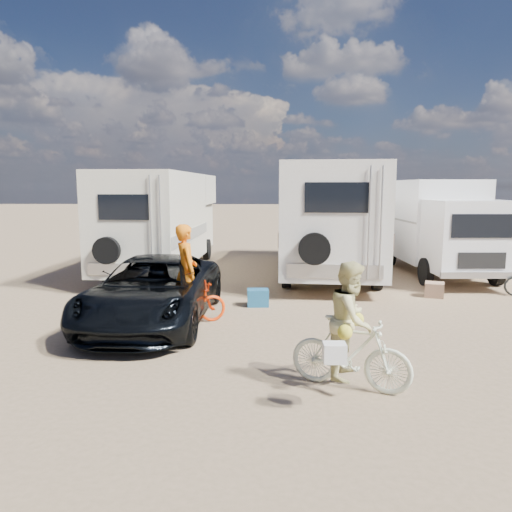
{
  "coord_description": "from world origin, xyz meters",
  "views": [
    {
      "loc": [
        -1.99,
        -8.71,
        2.83
      ],
      "look_at": [
        -2.23,
        1.87,
        1.3
      ],
      "focal_mm": 33.66,
      "sensor_mm": 36.0,
      "label": 1
    }
  ],
  "objects_px": {
    "dark_suv": "(154,291)",
    "bike_woman": "(350,353)",
    "box_truck": "(439,228)",
    "rider_woman": "(351,332)",
    "crate": "(434,290)",
    "bike_man": "(187,303)",
    "rider_man": "(186,279)",
    "rv_left": "(164,222)",
    "rv_main": "(329,221)",
    "cooler": "(258,298)"
  },
  "relations": [
    {
      "from": "dark_suv",
      "to": "bike_woman",
      "type": "bearing_deg",
      "value": -40.39
    },
    {
      "from": "box_truck",
      "to": "rider_woman",
      "type": "distance_m",
      "value": 10.08
    },
    {
      "from": "box_truck",
      "to": "crate",
      "type": "bearing_deg",
      "value": -111.9
    },
    {
      "from": "dark_suv",
      "to": "bike_man",
      "type": "relative_size",
      "value": 2.98
    },
    {
      "from": "rider_man",
      "to": "crate",
      "type": "distance_m",
      "value": 6.59
    },
    {
      "from": "rider_man",
      "to": "bike_man",
      "type": "bearing_deg",
      "value": 157.23
    },
    {
      "from": "rv_left",
      "to": "rv_main",
      "type": "bearing_deg",
      "value": -3.62
    },
    {
      "from": "rider_woman",
      "to": "cooler",
      "type": "bearing_deg",
      "value": 39.86
    },
    {
      "from": "cooler",
      "to": "rider_man",
      "type": "bearing_deg",
      "value": -137.06
    },
    {
      "from": "dark_suv",
      "to": "bike_man",
      "type": "height_order",
      "value": "dark_suv"
    },
    {
      "from": "box_truck",
      "to": "cooler",
      "type": "xyz_separation_m",
      "value": [
        -5.77,
        -4.34,
        -1.32
      ]
    },
    {
      "from": "box_truck",
      "to": "rider_man",
      "type": "bearing_deg",
      "value": -142.47
    },
    {
      "from": "box_truck",
      "to": "rv_left",
      "type": "bearing_deg",
      "value": 174.22
    },
    {
      "from": "box_truck",
      "to": "crate",
      "type": "relative_size",
      "value": 12.77
    },
    {
      "from": "cooler",
      "to": "bike_man",
      "type": "bearing_deg",
      "value": -137.06
    },
    {
      "from": "box_truck",
      "to": "bike_man",
      "type": "distance_m",
      "value": 9.37
    },
    {
      "from": "bike_woman",
      "to": "crate",
      "type": "height_order",
      "value": "bike_woman"
    },
    {
      "from": "box_truck",
      "to": "rv_main",
      "type": "bearing_deg",
      "value": 176.84
    },
    {
      "from": "box_truck",
      "to": "bike_man",
      "type": "relative_size",
      "value": 3.61
    },
    {
      "from": "bike_woman",
      "to": "cooler",
      "type": "height_order",
      "value": "bike_woman"
    },
    {
      "from": "rv_main",
      "to": "bike_man",
      "type": "height_order",
      "value": "rv_main"
    },
    {
      "from": "bike_man",
      "to": "cooler",
      "type": "xyz_separation_m",
      "value": [
        1.45,
        1.53,
        -0.23
      ]
    },
    {
      "from": "crate",
      "to": "rv_main",
      "type": "bearing_deg",
      "value": 124.62
    },
    {
      "from": "bike_man",
      "to": "cooler",
      "type": "bearing_deg",
      "value": -66.23
    },
    {
      "from": "bike_woman",
      "to": "crate",
      "type": "xyz_separation_m",
      "value": [
        3.17,
        5.78,
        -0.33
      ]
    },
    {
      "from": "crate",
      "to": "bike_woman",
      "type": "bearing_deg",
      "value": -118.79
    },
    {
      "from": "box_truck",
      "to": "rider_woman",
      "type": "height_order",
      "value": "box_truck"
    },
    {
      "from": "bike_man",
      "to": "crate",
      "type": "relative_size",
      "value": 3.54
    },
    {
      "from": "rider_man",
      "to": "crate",
      "type": "bearing_deg",
      "value": -89.42
    },
    {
      "from": "rv_left",
      "to": "cooler",
      "type": "xyz_separation_m",
      "value": [
        3.3,
        -5.01,
        -1.43
      ]
    },
    {
      "from": "bike_woman",
      "to": "rider_woman",
      "type": "height_order",
      "value": "rider_woman"
    },
    {
      "from": "rv_main",
      "to": "bike_man",
      "type": "distance_m",
      "value": 7.13
    },
    {
      "from": "rv_left",
      "to": "rider_man",
      "type": "xyz_separation_m",
      "value": [
        1.85,
        -6.54,
        -0.69
      ]
    },
    {
      "from": "rv_left",
      "to": "crate",
      "type": "relative_size",
      "value": 17.04
    },
    {
      "from": "dark_suv",
      "to": "bike_woman",
      "type": "xyz_separation_m",
      "value": [
        3.54,
        -3.25,
        -0.17
      ]
    },
    {
      "from": "dark_suv",
      "to": "crate",
      "type": "xyz_separation_m",
      "value": [
        6.71,
        2.53,
        -0.5
      ]
    },
    {
      "from": "rider_woman",
      "to": "rv_left",
      "type": "bearing_deg",
      "value": 49.22
    },
    {
      "from": "crate",
      "to": "dark_suv",
      "type": "bearing_deg",
      "value": -159.38
    },
    {
      "from": "rv_main",
      "to": "dark_suv",
      "type": "relative_size",
      "value": 1.64
    },
    {
      "from": "bike_man",
      "to": "rider_woman",
      "type": "relative_size",
      "value": 1.01
    },
    {
      "from": "rv_main",
      "to": "rider_man",
      "type": "xyz_separation_m",
      "value": [
        -3.68,
        -5.97,
        -0.79
      ]
    },
    {
      "from": "box_truck",
      "to": "bike_woman",
      "type": "relative_size",
      "value": 3.47
    },
    {
      "from": "rv_left",
      "to": "crate",
      "type": "distance_m",
      "value": 8.92
    },
    {
      "from": "bike_man",
      "to": "crate",
      "type": "height_order",
      "value": "bike_man"
    },
    {
      "from": "dark_suv",
      "to": "crate",
      "type": "distance_m",
      "value": 7.19
    },
    {
      "from": "bike_woman",
      "to": "rv_main",
      "type": "bearing_deg",
      "value": 18.2
    },
    {
      "from": "rider_woman",
      "to": "box_truck",
      "type": "bearing_deg",
      "value": -2.39
    },
    {
      "from": "rider_man",
      "to": "rider_woman",
      "type": "bearing_deg",
      "value": -161.04
    },
    {
      "from": "rv_left",
      "to": "crate",
      "type": "height_order",
      "value": "rv_left"
    },
    {
      "from": "box_truck",
      "to": "rider_man",
      "type": "xyz_separation_m",
      "value": [
        -7.22,
        -5.87,
        -0.57
      ]
    }
  ]
}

